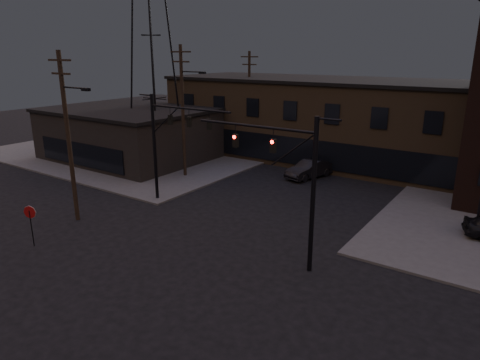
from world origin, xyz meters
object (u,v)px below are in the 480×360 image
at_px(traffic_signal_near, 293,176).
at_px(traffic_signal_far, 167,137).
at_px(stop_sign, 30,216).
at_px(car_crossing, 310,169).

relative_size(traffic_signal_near, traffic_signal_far, 1.00).
bearing_deg(stop_sign, traffic_signal_far, 82.68).
bearing_deg(traffic_signal_far, car_crossing, 64.88).
bearing_deg(car_crossing, stop_sign, -91.25).
xyz_separation_m(traffic_signal_far, car_crossing, (5.67, 12.09, -4.21)).
distance_m(stop_sign, car_crossing, 23.17).
distance_m(traffic_signal_far, stop_sign, 10.55).
height_order(traffic_signal_far, car_crossing, traffic_signal_far).
height_order(traffic_signal_far, stop_sign, traffic_signal_far).
bearing_deg(traffic_signal_far, stop_sign, -97.32).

